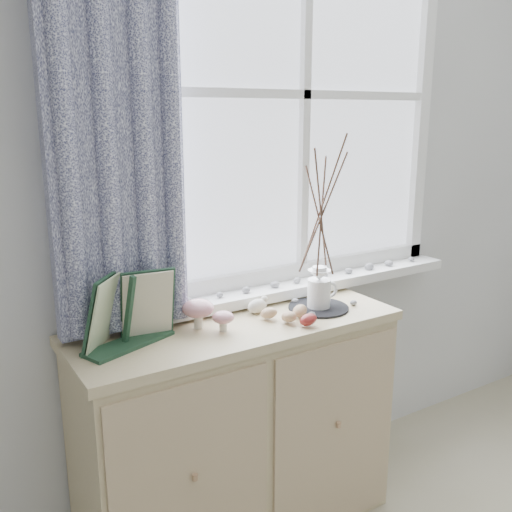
# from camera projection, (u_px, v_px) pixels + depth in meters

# --- Properties ---
(sideboard) EXTENTS (1.20, 0.45, 0.85)m
(sideboard) POSITION_uv_depth(u_px,v_px,m) (238.00, 429.00, 2.14)
(sideboard) COLOR #C5B28A
(sideboard) RESTS_ON ground
(botanical_book) EXTENTS (0.38, 0.25, 0.25)m
(botanical_book) POSITION_uv_depth(u_px,v_px,m) (130.00, 311.00, 1.79)
(botanical_book) COLOR #1D3D29
(botanical_book) RESTS_ON sideboard
(toadstool_cluster) EXTENTS (0.15, 0.16, 0.10)m
(toadstool_cluster) POSITION_uv_depth(u_px,v_px,m) (204.00, 311.00, 1.97)
(toadstool_cluster) COLOR silver
(toadstool_cluster) RESTS_ON sideboard
(wooden_eggs) EXTENTS (0.16, 0.17, 0.06)m
(wooden_eggs) POSITION_uv_depth(u_px,v_px,m) (291.00, 315.00, 2.04)
(wooden_eggs) COLOR tan
(wooden_eggs) RESTS_ON sideboard
(songbird_figurine) EXTENTS (0.12, 0.07, 0.06)m
(songbird_figurine) POSITION_uv_depth(u_px,v_px,m) (257.00, 305.00, 2.13)
(songbird_figurine) COLOR white
(songbird_figurine) RESTS_ON sideboard
(crocheted_doily) EXTENTS (0.23, 0.23, 0.01)m
(crocheted_doily) POSITION_uv_depth(u_px,v_px,m) (318.00, 308.00, 2.18)
(crocheted_doily) COLOR black
(crocheted_doily) RESTS_ON sideboard
(twig_pitcher) EXTENTS (0.31, 0.31, 0.67)m
(twig_pitcher) POSITION_uv_depth(u_px,v_px,m) (321.00, 209.00, 2.09)
(twig_pitcher) COLOR white
(twig_pitcher) RESTS_ON crocheted_doily
(sideboard_pebbles) EXTENTS (0.33, 0.23, 0.02)m
(sideboard_pebbles) POSITION_uv_depth(u_px,v_px,m) (309.00, 304.00, 2.21)
(sideboard_pebbles) COLOR gray
(sideboard_pebbles) RESTS_ON sideboard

